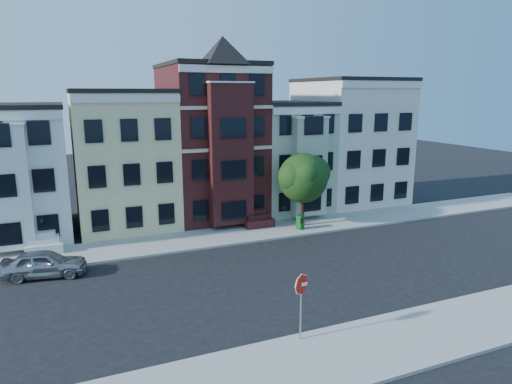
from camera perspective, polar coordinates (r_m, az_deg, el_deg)
name	(u,v)px	position (r m, az deg, el deg)	size (l,w,h in m)	color
ground	(290,275)	(26.08, 4.21, -10.36)	(120.00, 120.00, 0.00)	black
far_sidewalk	(239,234)	(32.94, -2.14, -5.29)	(60.00, 4.00, 0.15)	#9E9B93
near_sidewalk	(380,345)	(20.02, 15.20, -18.02)	(60.00, 4.00, 0.15)	#9E9B93
house_white	(6,173)	(36.52, -28.78, 2.07)	(8.00, 9.00, 9.00)	white
house_yellow	(123,160)	(36.46, -16.29, 3.89)	(7.00, 9.00, 10.00)	beige
house_brown	(210,143)	(37.76, -5.73, 6.13)	(7.00, 9.00, 12.00)	#3B1212
house_green	(281,157)	(40.33, 3.19, 4.42)	(6.00, 9.00, 9.00)	#A6B59A
house_cream	(349,142)	(43.71, 11.53, 6.13)	(8.00, 9.00, 11.00)	silver
street_tree	(303,181)	(34.18, 5.88, 1.33)	(5.86, 5.86, 6.81)	#204A15
parked_car	(44,264)	(28.18, -24.96, -8.11)	(1.79, 4.45, 1.52)	#A0A1A7
newspaper_box	(300,222)	(33.89, 5.56, -3.77)	(0.48, 0.42, 1.06)	#0F5616
stop_sign	(301,303)	(19.01, 5.63, -13.61)	(0.88, 0.12, 3.21)	#BD0E07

